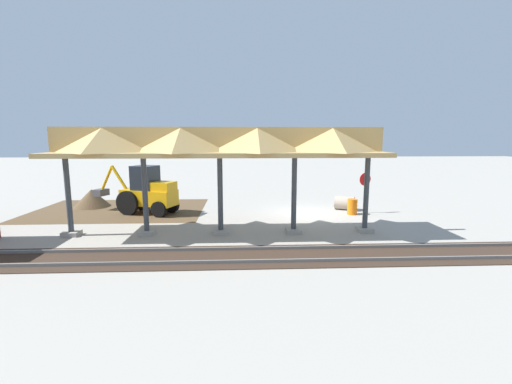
# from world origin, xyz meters

# --- Properties ---
(ground_plane) EXTENTS (120.00, 120.00, 0.00)m
(ground_plane) POSITION_xyz_m (0.00, 0.00, 0.00)
(ground_plane) COLOR #9E998E
(dirt_work_zone) EXTENTS (10.24, 7.00, 0.01)m
(dirt_work_zone) POSITION_xyz_m (11.36, -1.45, 0.00)
(dirt_work_zone) COLOR brown
(dirt_work_zone) RESTS_ON ground
(platform_canopy) EXTENTS (14.82, 3.20, 4.90)m
(platform_canopy) POSITION_xyz_m (4.81, 4.16, 4.16)
(platform_canopy) COLOR #9E998E
(platform_canopy) RESTS_ON ground
(rail_tracks) EXTENTS (60.00, 2.58, 0.15)m
(rail_tracks) POSITION_xyz_m (0.00, 7.36, 0.03)
(rail_tracks) COLOR slate
(rail_tracks) RESTS_ON ground
(stop_sign) EXTENTS (0.74, 0.25, 2.39)m
(stop_sign) POSITION_xyz_m (-3.44, 0.08, 1.73)
(stop_sign) COLOR gray
(stop_sign) RESTS_ON ground
(backhoe) EXTENTS (5.39, 3.01, 2.82)m
(backhoe) POSITION_xyz_m (9.38, -0.41, 1.26)
(backhoe) COLOR orange
(backhoe) RESTS_ON ground
(dirt_mound) EXTENTS (4.58, 4.58, 2.28)m
(dirt_mound) POSITION_xyz_m (13.48, -2.54, 0.00)
(dirt_mound) COLOR brown
(dirt_mound) RESTS_ON ground
(concrete_pipe) EXTENTS (1.41, 1.27, 0.85)m
(concrete_pipe) POSITION_xyz_m (-2.58, -0.88, 0.42)
(concrete_pipe) COLOR #9E9384
(concrete_pipe) RESTS_ON ground
(traffic_barrel) EXTENTS (0.56, 0.56, 0.90)m
(traffic_barrel) POSITION_xyz_m (-2.63, 0.44, 0.45)
(traffic_barrel) COLOR orange
(traffic_barrel) RESTS_ON ground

